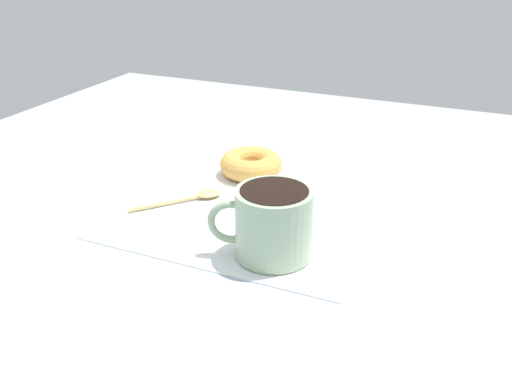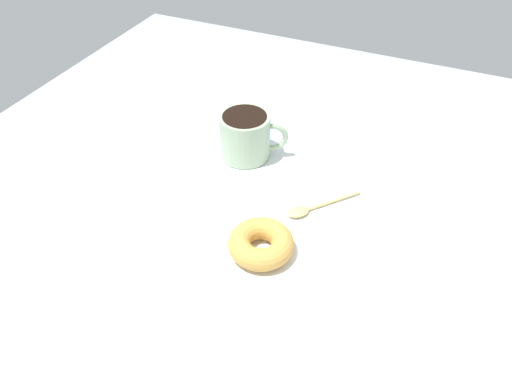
{
  "view_description": "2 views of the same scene",
  "coord_description": "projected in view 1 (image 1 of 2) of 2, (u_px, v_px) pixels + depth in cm",
  "views": [
    {
      "loc": [
        29.49,
        -62.48,
        34.64
      ],
      "look_at": [
        1.78,
        1.05,
        2.3
      ],
      "focal_mm": 40.0,
      "sensor_mm": 36.0,
      "label": 1
    },
    {
      "loc": [
        -22.34,
        55.52,
        54.03
      ],
      "look_at": [
        1.78,
        1.05,
        2.3
      ],
      "focal_mm": 35.0,
      "sensor_mm": 36.0,
      "label": 2
    }
  ],
  "objects": [
    {
      "name": "coffee_cup",
      "position": [
        272.0,
        222.0,
        0.64
      ],
      "size": [
        11.68,
        8.86,
        8.11
      ],
      "color": "#9EB793",
      "rests_on": "napkin"
    },
    {
      "name": "ground_plane",
      "position": [
        241.0,
        215.0,
        0.78
      ],
      "size": [
        120.0,
        120.0,
        2.0
      ],
      "primitive_type": "cube",
      "color": "#99A8B7"
    },
    {
      "name": "spoon",
      "position": [
        197.0,
        196.0,
        0.79
      ],
      "size": [
        9.78,
        10.94,
        0.9
      ],
      "color": "#D8B772",
      "rests_on": "napkin"
    },
    {
      "name": "napkin",
      "position": [
        256.0,
        206.0,
        0.77
      ],
      "size": [
        33.42,
        33.42,
        0.3
      ],
      "primitive_type": "cube",
      "rotation": [
        0.0,
        0.0,
        -0.0
      ],
      "color": "white",
      "rests_on": "ground_plane"
    },
    {
      "name": "donut",
      "position": [
        251.0,
        164.0,
        0.86
      ],
      "size": [
        9.51,
        9.51,
        3.29
      ],
      "primitive_type": "torus",
      "color": "gold",
      "rests_on": "napkin"
    }
  ]
}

